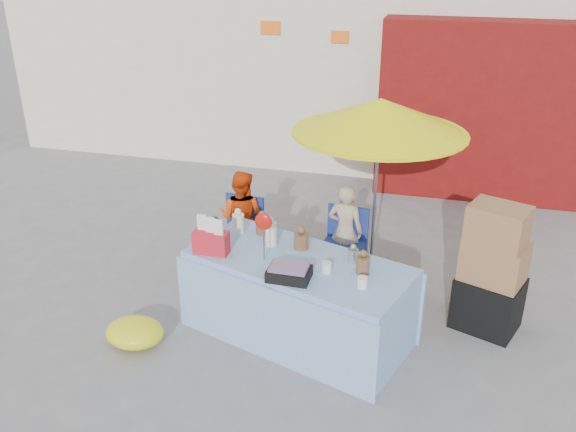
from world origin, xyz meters
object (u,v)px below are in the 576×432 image
(chair_left, at_px, (239,247))
(umbrella, at_px, (380,117))
(vendor_orange, at_px, (242,218))
(market_table, at_px, (297,297))
(chair_right, at_px, (342,260))
(box_stack, at_px, (492,273))
(vendor_beige, at_px, (345,231))

(chair_left, distance_m, umbrella, 2.27)
(vendor_orange, height_order, umbrella, umbrella)
(market_table, distance_m, vendor_orange, 1.65)
(vendor_orange, bearing_deg, chair_right, 179.39)
(chair_right, distance_m, vendor_orange, 1.30)
(chair_right, relative_size, umbrella, 0.41)
(market_table, relative_size, chair_right, 2.82)
(vendor_orange, height_order, box_stack, box_stack)
(chair_right, xyz_separation_m, vendor_beige, (-0.00, 0.13, 0.31))
(chair_right, xyz_separation_m, umbrella, (0.30, 0.28, 1.64))
(vendor_beige, height_order, box_stack, box_stack)
(chair_left, height_order, vendor_beige, vendor_beige)
(umbrella, bearing_deg, vendor_orange, -174.47)
(market_table, bearing_deg, chair_right, 96.49)
(vendor_beige, height_order, umbrella, umbrella)
(market_table, bearing_deg, vendor_orange, 146.30)
(chair_right, height_order, umbrella, umbrella)
(market_table, height_order, vendor_beige, market_table)
(umbrella, bearing_deg, market_table, -110.55)
(vendor_beige, xyz_separation_m, box_stack, (1.58, -0.68, 0.06))
(market_table, xyz_separation_m, chair_left, (-1.01, 1.16, -0.18))
(market_table, xyz_separation_m, chair_right, (0.24, 1.16, -0.18))
(chair_left, bearing_deg, box_stack, -5.34)
(umbrella, bearing_deg, chair_right, -136.40)
(vendor_orange, distance_m, umbrella, 2.03)
(chair_left, relative_size, box_stack, 0.63)
(chair_left, bearing_deg, chair_right, 5.51)
(chair_left, relative_size, vendor_beige, 0.75)
(market_table, distance_m, box_stack, 1.93)
(market_table, distance_m, umbrella, 2.12)
(chair_right, xyz_separation_m, vendor_orange, (-1.25, 0.13, 0.33))
(chair_left, height_order, vendor_orange, vendor_orange)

